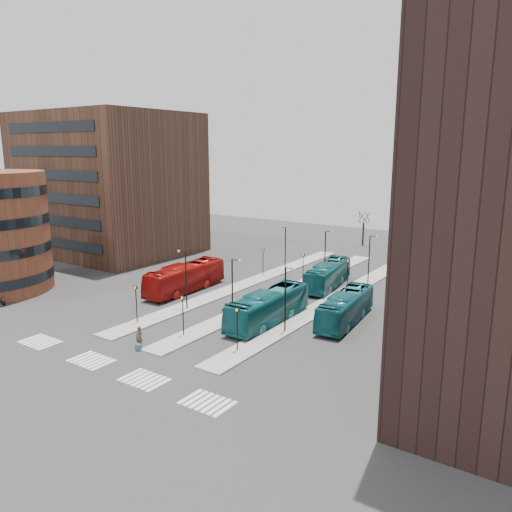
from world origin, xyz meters
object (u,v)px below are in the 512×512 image
Objects in this scene: commuter_c at (242,322)px; teal_bus_b at (328,275)px; teal_bus_c at (346,308)px; red_bus at (185,278)px; commuter_b at (226,312)px; teal_bus_a at (268,307)px; teal_bus_d at (421,260)px; bicycle_mid at (2,300)px; traveller at (139,337)px; commuter_a at (160,292)px; suitcase at (139,347)px.

teal_bus_b is at bearing -145.39° from commuter_c.
teal_bus_b reaches higher than teal_bus_c.
red_bus is 11.92m from commuter_b.
teal_bus_a is at bearing -95.11° from teal_bus_b.
teal_bus_d reaches higher than bicycle_mid.
teal_bus_d is at bearing 61.31° from traveller.
teal_bus_a is (14.03, -3.65, -0.06)m from red_bus.
commuter_b is (10.73, -1.77, 0.20)m from commuter_a.
commuter_c is at bearing -103.09° from teal_bus_d.
commuter_a is (-0.30, -3.94, -0.92)m from red_bus.
bicycle_mid is (-25.96, -26.24, -1.05)m from teal_bus_b.
commuter_a is (-14.33, -0.29, -0.86)m from teal_bus_a.
suitcase is at bearing -114.56° from teal_bus_a.
teal_bus_d is 5.51× the size of traveller.
teal_bus_c reaches higher than traveller.
suitcase is 0.05× the size of teal_bus_d.
suitcase is at bearing -130.92° from teal_bus_c.
commuter_a is at bearing -179.55° from teal_bus_a.
teal_bus_d is 33.63m from commuter_c.
commuter_a is at bearing 121.97° from suitcase.
red_bus is 17.26m from traveller.
teal_bus_c is (20.15, 0.68, -0.17)m from red_bus.
commuter_a is (-8.71, 11.12, -0.20)m from traveller.
suitcase is 0.05× the size of teal_bus_a.
bicycle_mid is at bearing 17.13° from commuter_a.
commuter_b is at bearing 74.35° from suitcase.
suitcase is 19.84m from teal_bus_c.
bicycle_mid is (-25.89, -8.44, -0.27)m from commuter_c.
teal_bus_b reaches higher than bicycle_mid.
teal_bus_c reaches higher than suitcase.
suitcase is 9.98m from commuter_b.
commuter_b is at bearing -150.99° from teal_bus_a.
teal_bus_a is at bearing -16.63° from red_bus.
commuter_b is (10.43, -5.71, -0.72)m from red_bus.
commuter_c is (13.03, -6.69, -0.90)m from red_bus.
commuter_c is (13.33, -2.74, 0.02)m from commuter_a.
teal_bus_b reaches higher than suitcase.
teal_bus_a is 14.80m from teal_bus_b.
bicycle_mid is at bearing -157.60° from teal_bus_a.
teal_bus_b is 26.59m from traveller.
traveller is at bearing 5.94° from commuter_c.
teal_bus_a is 3.30m from commuter_c.
teal_bus_c is (6.12, 4.34, -0.12)m from teal_bus_a.
suitcase is 0.05× the size of teal_bus_b.
teal_bus_c is at bearing 168.19° from commuter_a.
commuter_c is (4.62, 8.37, -0.19)m from traveller.
teal_bus_c reaches higher than teal_bus_d.
teal_bus_a reaches higher than suitcase.
commuter_a is (-9.08, 11.59, 0.46)m from suitcase.
teal_bus_c is 10.27m from commuter_c.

